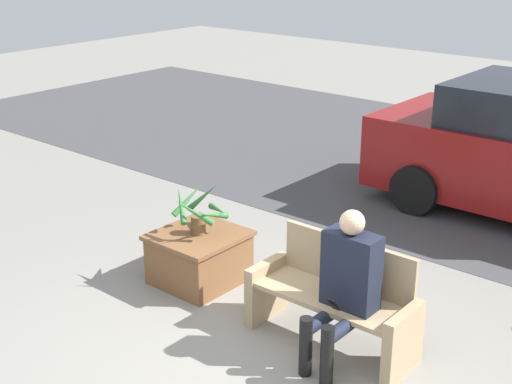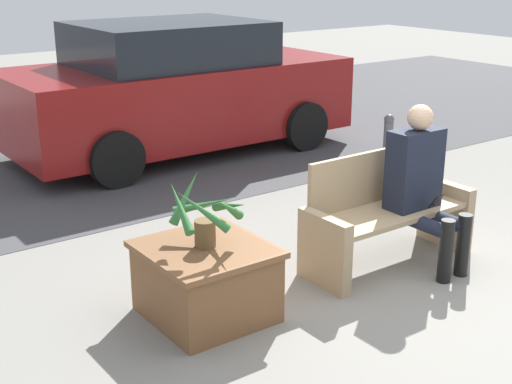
# 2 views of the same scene
# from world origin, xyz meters

# --- Properties ---
(ground_plane) EXTENTS (30.00, 30.00, 0.00)m
(ground_plane) POSITION_xyz_m (0.00, 0.00, 0.00)
(ground_plane) COLOR gray
(road_surface) EXTENTS (20.00, 6.00, 0.01)m
(road_surface) POSITION_xyz_m (0.00, 5.78, 0.00)
(road_surface) COLOR #424244
(road_surface) RESTS_ON ground_plane
(bench) EXTENTS (1.43, 0.51, 0.87)m
(bench) POSITION_xyz_m (0.25, 0.87, 0.40)
(bench) COLOR tan
(bench) RESTS_ON ground_plane
(person_seated) EXTENTS (0.44, 0.60, 1.26)m
(person_seated) POSITION_xyz_m (0.45, 0.70, 0.69)
(person_seated) COLOR black
(person_seated) RESTS_ON ground_plane
(planter_box) EXTENTS (0.78, 0.82, 0.51)m
(planter_box) POSITION_xyz_m (-1.36, 0.94, 0.27)
(planter_box) COLOR brown
(planter_box) RESTS_ON ground_plane
(potted_plant) EXTENTS (0.54, 0.57, 0.48)m
(potted_plant) POSITION_xyz_m (-1.35, 0.94, 0.74)
(potted_plant) COLOR brown
(potted_plant) RESTS_ON planter_box
(parked_car) EXTENTS (4.12, 1.98, 1.58)m
(parked_car) POSITION_xyz_m (0.65, 4.77, 0.77)
(parked_car) COLOR maroon
(parked_car) RESTS_ON ground_plane
(bollard_post) EXTENTS (0.11, 0.11, 0.69)m
(bollard_post) POSITION_xyz_m (1.98, 2.50, 0.36)
(bollard_post) COLOR #4C4C51
(bollard_post) RESTS_ON ground_plane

